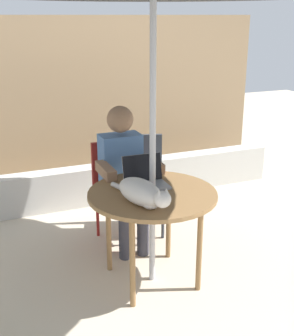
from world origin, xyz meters
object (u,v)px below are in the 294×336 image
person_seated (124,171)px  cat (143,193)px  patio_table (152,201)px  laptop (145,177)px  chair_occupied (118,184)px  chair_empty (141,176)px

person_seated → cat: (-0.15, -0.79, 0.12)m
patio_table → laptop: (0.01, 0.16, 0.13)m
patio_table → person_seated: 0.61m
patio_table → cat: cat is taller
cat → chair_occupied: bearing=81.0°
cat → patio_table: bearing=50.5°
chair_occupied → laptop: size_ratio=2.85×
person_seated → laptop: size_ratio=3.96×
chair_occupied → laptop: 0.66m
chair_empty → person_seated: person_seated is taller
laptop → chair_occupied: bearing=90.7°
patio_table → chair_empty: (0.27, 0.87, -0.14)m
laptop → patio_table: bearing=-92.5°
chair_occupied → cat: bearing=-99.0°
chair_occupied → cat: cat is taller
patio_table → laptop: 0.21m
person_seated → cat: bearing=-100.8°
person_seated → cat: person_seated is taller
patio_table → chair_occupied: bearing=90.0°
chair_empty → cat: cat is taller
chair_occupied → cat: size_ratio=1.36×
patio_table → person_seated: (-0.00, 0.61, 0.03)m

